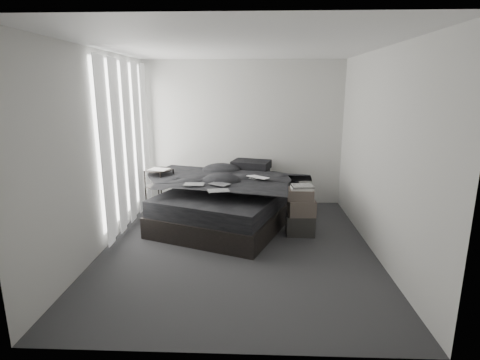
{
  "coord_description": "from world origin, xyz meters",
  "views": [
    {
      "loc": [
        0.22,
        -4.72,
        2.11
      ],
      "look_at": [
        0.0,
        0.8,
        0.75
      ],
      "focal_mm": 28.0,
      "sensor_mm": 36.0,
      "label": 1
    }
  ],
  "objects_px": {
    "bed": "(230,213)",
    "side_stand": "(160,193)",
    "box_lower": "(300,224)",
    "laptop": "(256,173)"
  },
  "relations": [
    {
      "from": "bed",
      "to": "side_stand",
      "type": "height_order",
      "value": "side_stand"
    },
    {
      "from": "bed",
      "to": "box_lower",
      "type": "xyz_separation_m",
      "value": [
        1.08,
        -0.48,
        -0.0
      ]
    },
    {
      "from": "side_stand",
      "to": "bed",
      "type": "bearing_deg",
      "value": -11.34
    },
    {
      "from": "laptop",
      "to": "box_lower",
      "type": "relative_size",
      "value": 0.9
    },
    {
      "from": "bed",
      "to": "side_stand",
      "type": "relative_size",
      "value": 2.86
    },
    {
      "from": "side_stand",
      "to": "box_lower",
      "type": "distance_m",
      "value": 2.38
    },
    {
      "from": "box_lower",
      "to": "laptop",
      "type": "bearing_deg",
      "value": 150.58
    },
    {
      "from": "laptop",
      "to": "box_lower",
      "type": "xyz_separation_m",
      "value": [
        0.66,
        -0.37,
        -0.69
      ]
    },
    {
      "from": "bed",
      "to": "laptop",
      "type": "height_order",
      "value": "laptop"
    },
    {
      "from": "laptop",
      "to": "side_stand",
      "type": "distance_m",
      "value": 1.69
    }
  ]
}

